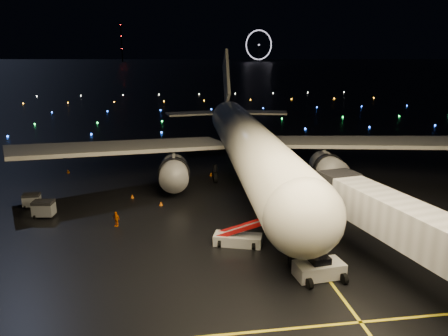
{
  "coord_description": "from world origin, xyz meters",
  "views": [
    {
      "loc": [
        -0.62,
        -33.68,
        17.36
      ],
      "look_at": [
        6.08,
        12.0,
        5.0
      ],
      "focal_mm": 35.0,
      "sensor_mm": 36.0,
      "label": 1
    }
  ],
  "objects": [
    {
      "name": "ground",
      "position": [
        0.0,
        300.0,
        0.0
      ],
      "size": [
        2000.0,
        2000.0,
        0.0
      ],
      "primitive_type": "plane",
      "color": "black",
      "rests_on": "ground"
    },
    {
      "name": "lane_centre",
      "position": [
        12.0,
        15.0,
        0.01
      ],
      "size": [
        0.25,
        80.0,
        0.02
      ],
      "primitive_type": "cube",
      "color": "yellow",
      "rests_on": "ground"
    },
    {
      "name": "airliner",
      "position": [
        11.03,
        25.33,
        8.88
      ],
      "size": [
        65.31,
        62.33,
        17.75
      ],
      "primitive_type": null,
      "rotation": [
        0.0,
        0.0,
        -0.05
      ],
      "color": "silver",
      "rests_on": "ground"
    },
    {
      "name": "pushback_tug",
      "position": [
        11.35,
        -3.88,
        0.91
      ],
      "size": [
        4.05,
        2.44,
        1.83
      ],
      "primitive_type": "cube",
      "rotation": [
        0.0,
        0.0,
        0.12
      ],
      "color": "silver",
      "rests_on": "ground"
    },
    {
      "name": "belt_loader",
      "position": [
        6.06,
        3.05,
        1.56
      ],
      "size": [
        6.68,
        3.69,
        3.13
      ],
      "primitive_type": null,
      "rotation": [
        0.0,
        0.0,
        -0.32
      ],
      "color": "silver",
      "rests_on": "ground"
    },
    {
      "name": "crew_c",
      "position": [
        -5.49,
        9.2,
        0.8
      ],
      "size": [
        0.98,
        0.88,
        1.6
      ],
      "primitive_type": "imported",
      "rotation": [
        0.0,
        0.0,
        -0.66
      ],
      "color": "#F66A00",
      "rests_on": "ground"
    },
    {
      "name": "safety_cone_0",
      "position": [
        -0.93,
        14.87,
        0.24
      ],
      "size": [
        0.57,
        0.57,
        0.49
      ],
      "primitive_type": "cone",
      "rotation": [
        0.0,
        0.0,
        0.43
      ],
      "color": "orange",
      "rests_on": "ground"
    },
    {
      "name": "safety_cone_1",
      "position": [
        6.32,
        26.54,
        0.25
      ],
      "size": [
        0.5,
        0.5,
        0.5
      ],
      "primitive_type": "cone",
      "rotation": [
        0.0,
        0.0,
        -0.16
      ],
      "color": "orange",
      "rests_on": "ground"
    },
    {
      "name": "safety_cone_2",
      "position": [
        -4.39,
        18.06,
        0.24
      ],
      "size": [
        0.54,
        0.54,
        0.48
      ],
      "primitive_type": "cone",
      "rotation": [
        0.0,
        0.0,
        0.31
      ],
      "color": "orange",
      "rests_on": "ground"
    },
    {
      "name": "safety_cone_3",
      "position": [
        -14.4,
        31.01,
        0.27
      ],
      "size": [
        0.63,
        0.63,
        0.54
      ],
      "primitive_type": "cone",
      "rotation": [
        0.0,
        0.0,
        -0.43
      ],
      "color": "orange",
      "rests_on": "ground"
    },
    {
      "name": "ferris_wheel",
      "position": [
        170.0,
        720.0,
        26.0
      ],
      "size": [
        49.33,
        16.8,
        52.0
      ],
      "primitive_type": null,
      "rotation": [
        0.0,
        0.0,
        0.26
      ],
      "color": "black",
      "rests_on": "ground"
    },
    {
      "name": "radio_mast",
      "position": [
        -60.0,
        740.0,
        32.0
      ],
      "size": [
        1.8,
        1.8,
        64.0
      ],
      "primitive_type": "cylinder",
      "color": "black",
      "rests_on": "ground"
    },
    {
      "name": "taxiway_lights",
      "position": [
        0.0,
        106.0,
        0.18
      ],
      "size": [
        164.0,
        92.0,
        0.36
      ],
      "primitive_type": null,
      "color": "black",
      "rests_on": "ground"
    },
    {
      "name": "baggage_cart_0",
      "position": [
        -13.46,
        13.02,
        0.91
      ],
      "size": [
        2.34,
        1.79,
        1.83
      ],
      "primitive_type": "cube",
      "rotation": [
        0.0,
        0.0,
        -0.14
      ],
      "color": "gray",
      "rests_on": "ground"
    },
    {
      "name": "baggage_cart_1",
      "position": [
        -15.63,
        16.51,
        0.78
      ],
      "size": [
        1.88,
        1.35,
        1.57
      ],
      "primitive_type": "cube",
      "rotation": [
        0.0,
        0.0,
        0.03
      ],
      "color": "gray",
      "rests_on": "ground"
    }
  ]
}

